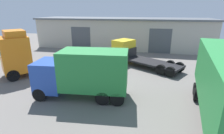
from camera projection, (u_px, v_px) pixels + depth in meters
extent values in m
plane|color=slate|center=(88.00, 89.00, 14.43)|extent=(60.00, 60.00, 0.00)
cube|color=#B7B2A3|center=(122.00, 34.00, 29.75)|extent=(28.01, 6.59, 4.64)
cube|color=#565B60|center=(122.00, 19.00, 28.98)|extent=(28.51, 7.09, 0.25)
cube|color=#4C5156|center=(81.00, 38.00, 28.13)|extent=(3.20, 0.08, 3.60)
cube|color=#4C5156|center=(160.00, 41.00, 25.64)|extent=(3.20, 0.08, 3.60)
cube|color=orange|center=(15.00, 54.00, 16.45)|extent=(3.46, 3.45, 3.31)
cube|color=orange|center=(14.00, 34.00, 15.95)|extent=(2.69, 2.65, 0.60)
cube|color=#232326|center=(52.00, 64.00, 18.77)|extent=(4.22, 4.41, 0.24)
cylinder|color=#B2B2B7|center=(49.00, 69.00, 17.72)|extent=(1.15, 1.20, 0.56)
cylinder|color=black|center=(13.00, 76.00, 15.79)|extent=(0.94, 1.01, 1.08)
cylinder|color=black|center=(10.00, 69.00, 17.47)|extent=(0.94, 1.01, 1.08)
cylinder|color=black|center=(61.00, 66.00, 18.33)|extent=(0.94, 1.01, 1.08)
cylinder|color=black|center=(54.00, 62.00, 20.02)|extent=(0.94, 1.01, 1.08)
cylinder|color=black|center=(69.00, 65.00, 18.84)|extent=(0.94, 1.01, 1.08)
cylinder|color=black|center=(62.00, 60.00, 20.52)|extent=(0.94, 1.01, 1.08)
cube|color=#232326|center=(224.00, 109.00, 9.26)|extent=(3.30, 9.64, 0.24)
cylinder|color=black|center=(196.00, 94.00, 12.48)|extent=(0.45, 0.96, 0.93)
cylinder|color=black|center=(195.00, 89.00, 13.36)|extent=(0.45, 0.96, 0.93)
cube|color=#2347A3|center=(51.00, 75.00, 12.97)|extent=(2.12, 2.57, 2.20)
cube|color=black|center=(38.00, 70.00, 12.95)|extent=(0.27, 2.01, 0.88)
cube|color=#28843D|center=(94.00, 70.00, 12.43)|extent=(4.92, 2.84, 2.80)
cylinder|color=black|center=(40.00, 95.00, 12.38)|extent=(1.00, 0.39, 0.98)
cylinder|color=black|center=(53.00, 83.00, 14.36)|extent=(1.00, 0.39, 0.98)
cylinder|color=black|center=(102.00, 98.00, 11.87)|extent=(1.00, 0.39, 0.98)
cylinder|color=black|center=(107.00, 86.00, 13.85)|extent=(1.00, 0.39, 0.98)
cylinder|color=black|center=(117.00, 99.00, 11.76)|extent=(1.00, 0.39, 0.98)
cylinder|color=black|center=(120.00, 86.00, 13.74)|extent=(1.00, 0.39, 0.98)
cube|color=yellow|center=(124.00, 49.00, 21.44)|extent=(2.86, 3.04, 2.20)
cube|color=black|center=(118.00, 45.00, 21.92)|extent=(1.11, 1.77, 0.88)
cube|color=black|center=(153.00, 63.00, 19.05)|extent=(6.67, 5.32, 0.20)
cube|color=#232326|center=(130.00, 53.00, 20.89)|extent=(1.34, 2.12, 1.10)
cylinder|color=black|center=(115.00, 58.00, 21.36)|extent=(1.06, 0.80, 1.05)
cylinder|color=black|center=(126.00, 55.00, 22.81)|extent=(1.06, 0.80, 1.05)
cylinder|color=black|center=(161.00, 70.00, 17.36)|extent=(1.06, 0.80, 1.05)
cylinder|color=black|center=(170.00, 65.00, 18.82)|extent=(1.06, 0.80, 1.05)
cylinder|color=black|center=(170.00, 72.00, 16.71)|extent=(1.06, 0.80, 1.05)
cylinder|color=black|center=(179.00, 67.00, 18.17)|extent=(1.06, 0.80, 1.05)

